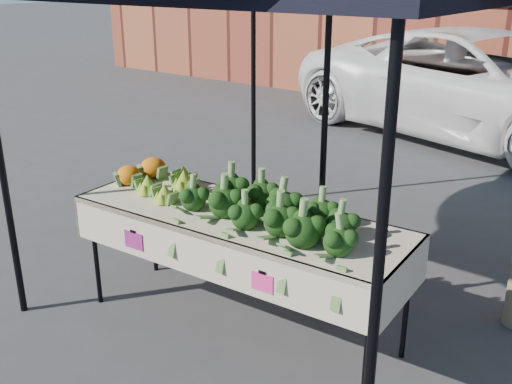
{
  "coord_description": "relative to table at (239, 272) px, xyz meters",
  "views": [
    {
      "loc": [
        2.23,
        -2.8,
        2.45
      ],
      "look_at": [
        -0.13,
        0.28,
        1.0
      ],
      "focal_mm": 41.41,
      "sensor_mm": 36.0,
      "label": 1
    }
  ],
  "objects": [
    {
      "name": "broccoli_heap",
      "position": [
        0.28,
        0.03,
        0.58
      ],
      "size": [
        1.38,
        0.58,
        0.27
      ],
      "primitive_type": "ellipsoid",
      "color": "black",
      "rests_on": "table"
    },
    {
      "name": "canopy",
      "position": [
        -0.02,
        0.62,
        0.92
      ],
      "size": [
        3.16,
        3.16,
        2.74
      ],
      "primitive_type": null,
      "color": "black",
      "rests_on": "ground"
    },
    {
      "name": "table",
      "position": [
        0.0,
        0.0,
        0.0
      ],
      "size": [
        2.45,
        0.96,
        0.9
      ],
      "color": "beige",
      "rests_on": "ground"
    },
    {
      "name": "ground",
      "position": [
        0.13,
        -0.08,
        -0.45
      ],
      "size": [
        90.0,
        90.0,
        0.0
      ],
      "primitive_type": "plane",
      "color": "#343437"
    },
    {
      "name": "romanesco_cluster",
      "position": [
        -0.66,
        0.04,
        0.55
      ],
      "size": [
        0.43,
        0.57,
        0.2
      ],
      "primitive_type": "ellipsoid",
      "color": "#94A732",
      "rests_on": "table"
    },
    {
      "name": "cauliflower_pair",
      "position": [
        -1.03,
        0.07,
        0.54
      ],
      "size": [
        0.23,
        0.43,
        0.18
      ],
      "primitive_type": "ellipsoid",
      "color": "orange",
      "rests_on": "table"
    }
  ]
}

